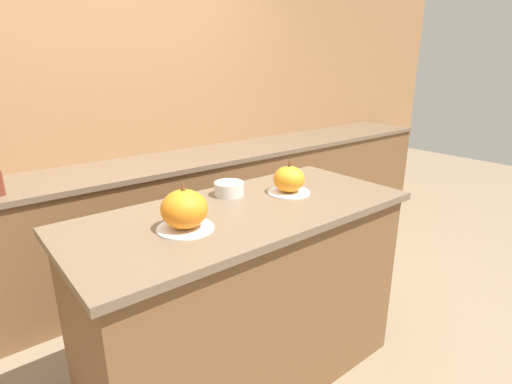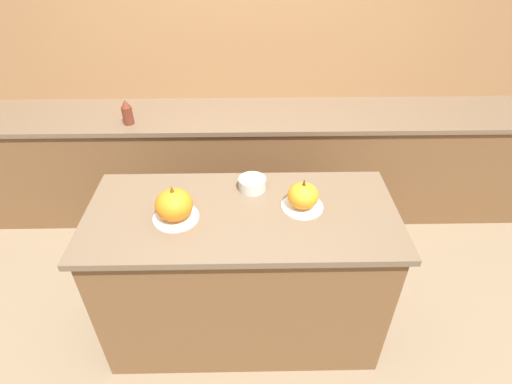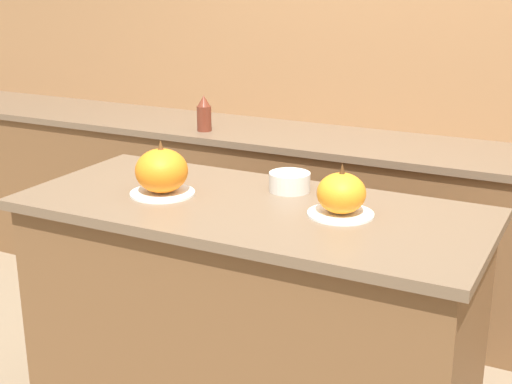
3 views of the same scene
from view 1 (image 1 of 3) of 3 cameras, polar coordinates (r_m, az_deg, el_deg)
The scene contains 7 objects.
ground_plane at distance 2.32m, azimuth -1.46°, elevation -24.67°, with size 12.00×12.00×0.00m, color #847056.
wall_back at distance 3.12m, azimuth -19.82°, elevation 11.05°, with size 8.00×0.06×2.50m.
kitchen_island at distance 2.03m, azimuth -1.57°, elevation -14.83°, with size 1.59×0.71×0.94m.
back_counter at distance 3.01m, azimuth -16.06°, elevation -4.65°, with size 6.00×0.60×0.90m.
pumpkin_cake_left at distance 1.59m, azimuth -10.19°, elevation -2.60°, with size 0.23×0.23×0.20m.
pumpkin_cake_right at distance 2.02m, azimuth 4.74°, elevation 1.67°, with size 0.22×0.22×0.17m.
mixing_bowl at distance 1.99m, azimuth -3.88°, elevation 0.48°, with size 0.15×0.15×0.07m.
Camera 1 is at (-1.03, -1.36, 1.58)m, focal length 28.00 mm.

